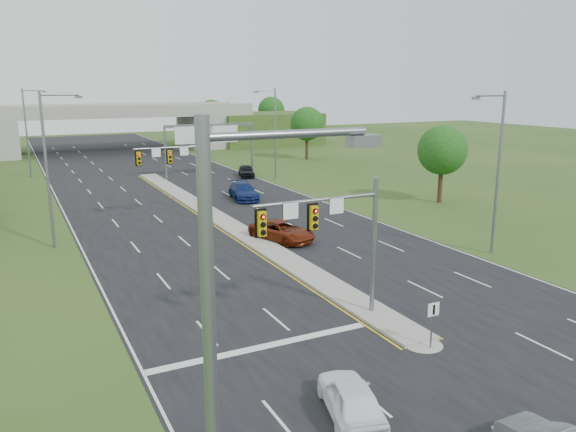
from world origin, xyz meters
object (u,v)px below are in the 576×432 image
at_px(car_white, 351,398).
at_px(sign_gantry, 209,136).
at_px(signal_mast_far, 185,164).
at_px(car_far_c, 246,171).
at_px(car_far_a, 282,231).
at_px(signal_mast_near, 336,229).
at_px(overpass, 107,131).
at_px(car_far_b, 244,191).
at_px(keep_right_sign, 433,318).

bearing_deg(car_white, sign_gantry, -87.27).
distance_m(signal_mast_far, car_far_c, 23.06).
relative_size(signal_mast_far, car_far_c, 1.61).
height_order(signal_mast_far, car_white, signal_mast_far).
height_order(car_white, car_far_a, car_far_a).
relative_size(sign_gantry, car_far_a, 2.15).
height_order(signal_mast_near, sign_gantry, signal_mast_near).
distance_m(sign_gantry, overpass, 35.75).
bearing_deg(overpass, signal_mast_near, -91.62).
bearing_deg(car_far_c, sign_gantry, 175.89).
height_order(overpass, car_far_b, overpass).
height_order(sign_gantry, car_far_b, sign_gantry).
xyz_separation_m(signal_mast_near, car_white, (-3.69, -7.22, -3.99)).
bearing_deg(signal_mast_far, overpass, 87.65).
bearing_deg(sign_gantry, signal_mast_near, -101.25).
height_order(keep_right_sign, car_far_a, keep_right_sign).
relative_size(signal_mast_near, keep_right_sign, 3.18).
distance_m(overpass, car_far_b, 50.20).
bearing_deg(car_far_b, car_far_c, 75.64).
distance_m(keep_right_sign, car_far_a, 18.96).
relative_size(car_far_b, car_far_c, 1.29).
relative_size(keep_right_sign, car_white, 0.52).
relative_size(signal_mast_far, overpass, 0.09).
bearing_deg(car_far_b, sign_gantry, 93.60).
bearing_deg(car_far_a, signal_mast_far, 91.68).
bearing_deg(car_far_a, car_far_c, 52.82).
bearing_deg(keep_right_sign, signal_mast_near, 116.94).
relative_size(keep_right_sign, sign_gantry, 0.19).
bearing_deg(overpass, signal_mast_far, -92.35).
xyz_separation_m(sign_gantry, car_far_b, (-1.45, -14.78, -4.40)).
xyz_separation_m(signal_mast_near, signal_mast_far, (0.00, 25.00, 0.00)).
height_order(keep_right_sign, car_far_c, keep_right_sign).
xyz_separation_m(car_far_a, car_far_c, (9.09, 29.04, -0.01)).
xyz_separation_m(keep_right_sign, car_far_b, (5.23, 34.67, -0.68)).
distance_m(car_far_a, car_far_b, 16.16).
xyz_separation_m(signal_mast_near, car_far_b, (7.50, 30.22, -3.89)).
bearing_deg(car_white, signal_mast_far, -80.20).
bearing_deg(car_far_b, car_far_a, -92.67).
height_order(signal_mast_far, keep_right_sign, signal_mast_far).
xyz_separation_m(signal_mast_far, sign_gantry, (8.95, 19.99, 0.51)).
bearing_deg(sign_gantry, overpass, 100.79).
xyz_separation_m(signal_mast_far, car_white, (-3.69, -32.22, -3.99)).
distance_m(keep_right_sign, car_far_b, 35.07).
bearing_deg(sign_gantry, car_white, -103.60).
bearing_deg(keep_right_sign, car_far_b, 81.42).
distance_m(overpass, car_far_a, 65.76).
height_order(signal_mast_near, car_far_a, signal_mast_near).
relative_size(signal_mast_near, car_far_c, 1.61).
xyz_separation_m(car_far_b, car_far_c, (5.77, 13.22, -0.08)).
bearing_deg(overpass, car_far_c, -73.29).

